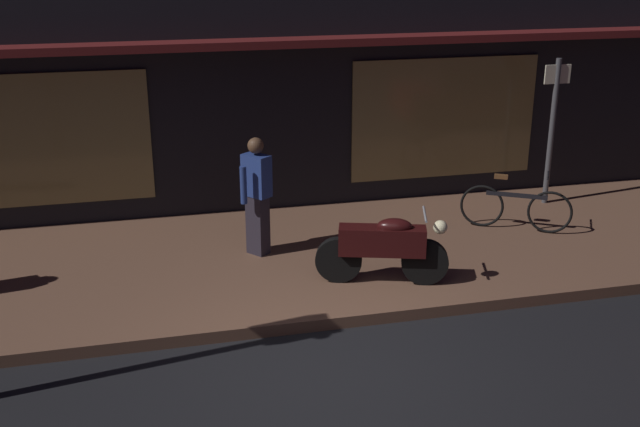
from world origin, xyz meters
TOP-DOWN VIEW (x-y plane):
  - ground_plane at (0.00, 0.00)m, footprint 60.00×60.00m
  - sidewalk_slab at (0.00, 3.00)m, footprint 18.00×4.00m
  - storefront_building at (0.00, 6.39)m, footprint 18.00×3.30m
  - motorcycle at (1.15, 1.81)m, footprint 1.66×0.73m
  - bicycle_parked at (3.66, 3.17)m, footprint 1.45×0.88m
  - person_bystander at (-0.26, 3.17)m, footprint 0.53×0.45m
  - sign_post at (4.76, 4.21)m, footprint 0.44×0.09m

SIDE VIEW (x-z plane):
  - ground_plane at x=0.00m, z-range 0.00..0.00m
  - sidewalk_slab at x=0.00m, z-range 0.00..0.15m
  - bicycle_parked at x=3.66m, z-range 0.05..0.96m
  - motorcycle at x=1.15m, z-range 0.16..1.13m
  - person_bystander at x=-0.26m, z-range 0.19..1.86m
  - sign_post at x=4.76m, z-range 0.31..2.71m
  - storefront_building at x=0.00m, z-range 0.00..3.60m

